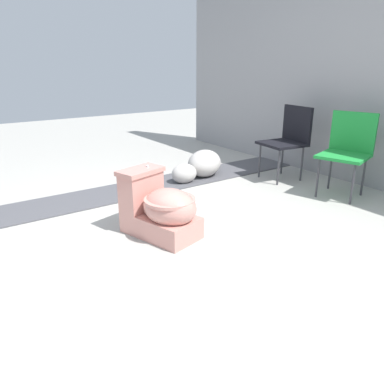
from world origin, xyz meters
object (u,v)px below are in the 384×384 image
(folding_chair_middle, at_px, (348,145))
(boulder_near, at_px, (204,163))
(folding_chair_left, at_px, (289,135))
(toilet, at_px, (161,209))
(boulder_far, at_px, (184,174))

(folding_chair_middle, xyz_separation_m, boulder_near, (-1.34, -0.80, -0.35))
(folding_chair_middle, bearing_deg, boulder_near, -74.80)
(folding_chair_left, distance_m, folding_chair_middle, 0.73)
(toilet, height_order, folding_chair_middle, folding_chair_middle)
(folding_chair_middle, bearing_deg, folding_chair_left, -102.11)
(boulder_far, bearing_deg, folding_chair_left, 64.83)
(folding_chair_middle, relative_size, boulder_near, 1.74)
(toilet, bearing_deg, boulder_far, 122.98)
(folding_chair_middle, height_order, boulder_far, folding_chair_middle)
(boulder_near, bearing_deg, folding_chair_left, 50.85)
(boulder_far, bearing_deg, toilet, -41.35)
(toilet, relative_size, folding_chair_left, 0.85)
(toilet, height_order, folding_chair_left, folding_chair_left)
(folding_chair_left, distance_m, boulder_far, 1.29)
(toilet, relative_size, boulder_near, 1.47)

